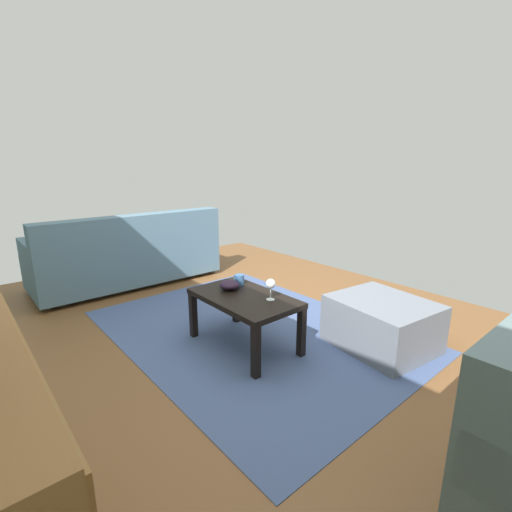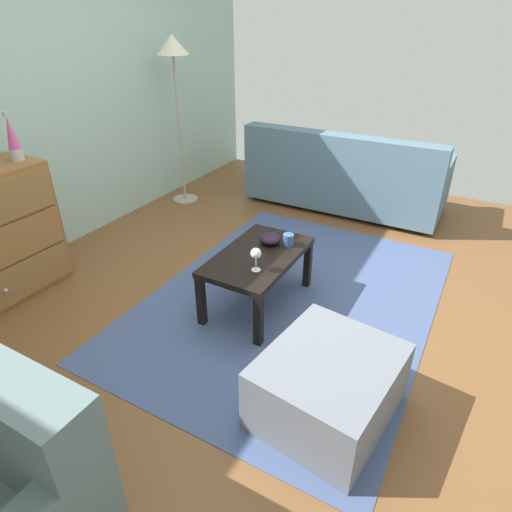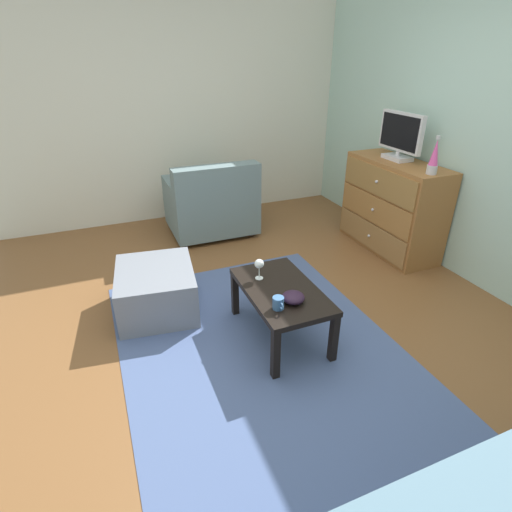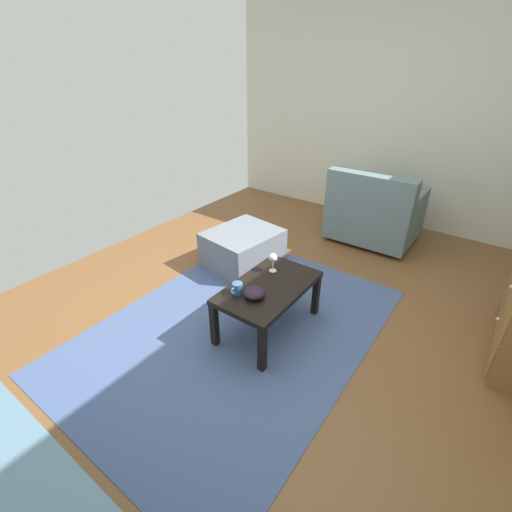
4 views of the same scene
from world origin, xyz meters
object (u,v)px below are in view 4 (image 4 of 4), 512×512
object	(u,v)px
wine_glass	(273,258)
bowl_decorative	(255,293)
armchair	(374,212)
mug	(237,288)
ottoman	(243,248)
coffee_table	(268,292)

from	to	relation	value
wine_glass	bowl_decorative	xyz separation A→B (m)	(0.37, 0.09, -0.08)
wine_glass	armchair	xyz separation A→B (m)	(-1.83, 0.18, -0.18)
bowl_decorative	mug	bearing A→B (deg)	-74.79
wine_glass	armchair	bearing A→B (deg)	174.51
mug	armchair	xyz separation A→B (m)	(-2.23, 0.21, -0.10)
mug	armchair	distance (m)	2.25
ottoman	armchair	bearing A→B (deg)	146.90
mug	ottoman	xyz separation A→B (m)	(-0.90, -0.66, -0.27)
mug	bowl_decorative	xyz separation A→B (m)	(-0.04, 0.13, -0.01)
ottoman	coffee_table	bearing A→B (deg)	48.86
wine_glass	armchair	size ratio (longest dim) A/B	0.17
wine_glass	ottoman	size ratio (longest dim) A/B	0.22
coffee_table	ottoman	size ratio (longest dim) A/B	1.19
mug	bowl_decorative	distance (m)	0.13
wine_glass	armchair	distance (m)	1.84
armchair	ottoman	world-z (taller)	armchair
wine_glass	bowl_decorative	size ratio (longest dim) A/B	1.02
bowl_decorative	armchair	distance (m)	2.20
armchair	ottoman	xyz separation A→B (m)	(1.33, -0.87, -0.16)
mug	bowl_decorative	world-z (taller)	mug
bowl_decorative	ottoman	distance (m)	1.20
mug	coffee_table	bearing A→B (deg)	150.25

